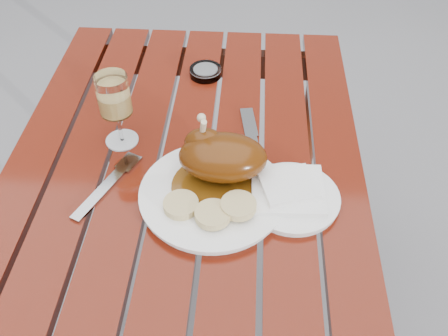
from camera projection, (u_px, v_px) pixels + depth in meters
The scene contains 11 objects.
ground at pixel (196, 330), 1.64m from camera, with size 60.00×60.00×0.00m, color slate.
table at pixel (191, 265), 1.37m from camera, with size 0.80×1.20×0.75m, color maroon.
dinner_plate at pixel (213, 195), 1.04m from camera, with size 0.31×0.31×0.02m, color white.
roast_duck at pixel (220, 156), 1.03m from camera, with size 0.20×0.19×0.13m.
bread_dumplings at pixel (211, 208), 0.98m from camera, with size 0.19×0.10×0.02m.
wine_glass at pixel (117, 111), 1.11m from camera, with size 0.08×0.08×0.18m, color #F0C96D.
side_plate at pixel (292, 198), 1.04m from camera, with size 0.20×0.20×0.02m, color white.
napkin at pixel (288, 190), 1.03m from camera, with size 0.15×0.14×0.01m, color white.
ashtray at pixel (206, 72), 1.36m from camera, with size 0.09×0.09×0.02m, color #B2B7BC.
fork at pixel (104, 188), 1.06m from camera, with size 0.02×0.20×0.01m, color gray.
knife at pixel (255, 152), 1.14m from camera, with size 0.02×0.24×0.01m, color gray.
Camera 1 is at (0.14, -0.78, 1.53)m, focal length 40.00 mm.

